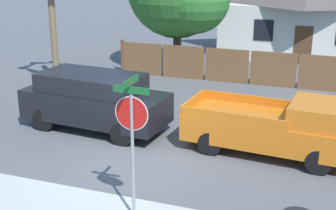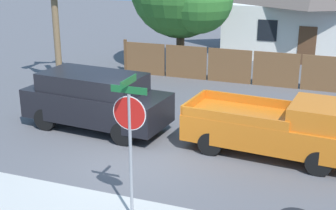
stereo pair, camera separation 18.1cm
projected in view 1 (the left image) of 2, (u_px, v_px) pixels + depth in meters
ground_plane at (135, 160)px, 13.29m from camera, size 80.00×80.00×0.00m
wooden_fence at (273, 69)px, 20.25m from camera, size 14.47×0.12×1.62m
house at (309, 11)px, 26.08m from camera, size 9.84×5.95×4.67m
red_suv at (95, 99)px, 15.30m from camera, size 4.93×2.31×1.89m
orange_pickup at (277, 127)px, 13.44m from camera, size 5.04×2.35×1.71m
stop_sign at (132, 126)px, 9.77m from camera, size 0.81×0.73×3.21m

